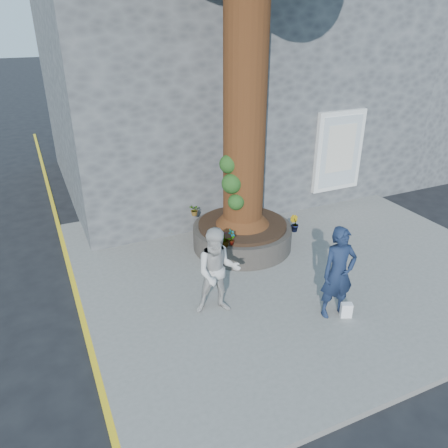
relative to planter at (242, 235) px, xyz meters
name	(u,v)px	position (x,y,z in m)	size (l,w,h in m)	color
ground	(251,304)	(-0.80, -2.00, -0.41)	(120.00, 120.00, 0.00)	black
pavement	(290,261)	(0.70, -1.00, -0.35)	(9.00, 8.00, 0.12)	slate
yellow_line	(82,316)	(-3.85, -1.00, -0.41)	(0.10, 30.00, 0.01)	yellow
stone_shop	(218,81)	(1.70, 5.20, 2.75)	(10.30, 8.30, 6.30)	#45484A
neighbour_shop	(406,73)	(9.70, 5.20, 2.59)	(6.00, 8.00, 6.00)	#45484A
planter	(242,235)	(0.00, 0.00, 0.00)	(2.30, 2.30, 0.60)	black
man	(338,273)	(0.35, -3.02, 0.58)	(0.64, 0.42, 1.74)	#16223D
woman	(218,272)	(-1.53, -2.04, 0.54)	(0.81, 0.63, 1.67)	beige
shopping_bag	(346,310)	(0.50, -3.18, -0.15)	(0.20, 0.12, 0.28)	white
plant_a	(232,237)	(-0.68, -0.85, 0.48)	(0.18, 0.12, 0.35)	gray
plant_b	(294,224)	(0.85, -0.85, 0.49)	(0.20, 0.20, 0.37)	gray
plant_c	(224,239)	(-0.85, -0.85, 0.48)	(0.20, 0.20, 0.35)	gray
plant_d	(195,210)	(-0.85, 0.85, 0.45)	(0.26, 0.23, 0.29)	gray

